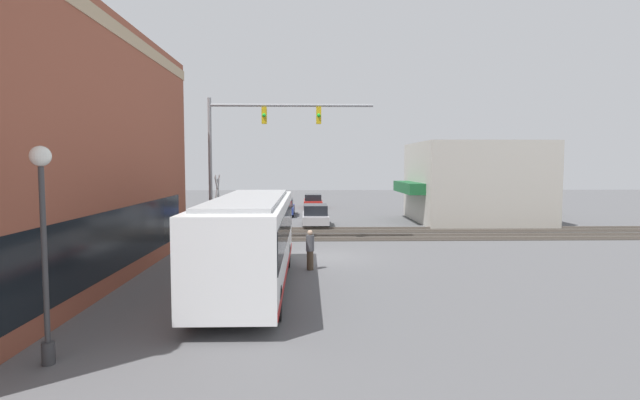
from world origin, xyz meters
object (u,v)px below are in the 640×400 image
Objects in this scene: streetlamp at (44,235)px; parked_car_silver at (315,216)px; parked_car_red at (313,201)px; pedestrian_near_bus at (310,250)px; crossing_signal at (218,204)px; parked_car_blue at (283,208)px; city_bus at (250,238)px.

streetlamp is 25.13m from parked_car_silver.
pedestrian_near_bus is at bearing 179.09° from parked_car_red.
pedestrian_near_bus is (9.62, -5.79, -2.01)m from streetlamp.
parked_car_red is 2.76× the size of pedestrian_near_bus.
crossing_signal reaches higher than pedestrian_near_bus.
streetlamp is 1.05× the size of parked_car_silver.
crossing_signal is at bearing -3.52° from streetlamp.
streetlamp reaches higher than crossing_signal.
parked_car_silver is at bearing -31.42° from crossing_signal.
crossing_signal reaches higher than parked_car_blue.
parked_car_silver is 2.73× the size of pedestrian_near_bus.
pedestrian_near_bus is at bearing 178.16° from parked_car_silver.
streetlamp is at bearing 148.94° from pedestrian_near_bus.
streetlamp is 31.72m from parked_car_blue.
streetlamp is 2.87× the size of pedestrian_near_bus.
parked_car_red is at bearing -4.57° from city_bus.
parked_car_red is (14.96, -0.00, -0.07)m from parked_car_silver.
crossing_signal is 24.30m from parked_car_red.
parked_car_silver is (8.69, -5.31, -1.59)m from crossing_signal.
city_bus is 7.71m from streetlamp.
parked_car_silver reaches higher than parked_car_red.
parked_car_blue is 2.76× the size of pedestrian_near_bus.
city_bus is 2.43× the size of parked_car_red.
parked_car_silver is 7.65m from parked_car_blue.
crossing_signal is 2.29× the size of pedestrian_near_bus.
parked_car_silver is (17.54, -2.60, -1.08)m from city_bus.
parked_car_blue is at bearing 19.88° from parked_car_silver.
city_bus is at bearing 175.43° from parked_car_red.
parked_car_silver is (24.24, -6.26, -2.15)m from streetlamp.
crossing_signal is (8.85, 2.71, 0.51)m from city_bus.
parked_car_silver reaches higher than parked_car_blue.
crossing_signal is 0.84× the size of parked_car_silver.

